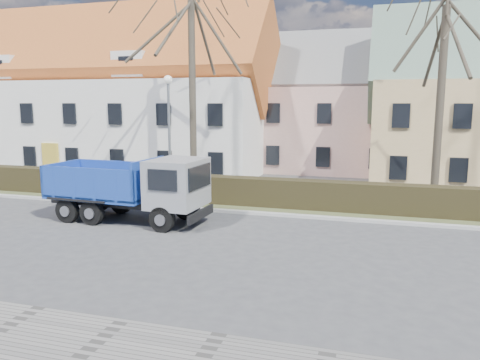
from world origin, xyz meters
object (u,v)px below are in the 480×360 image
(streetlight, at_px, (169,137))
(cart_frame, at_px, (53,196))
(dump_truck, at_px, (123,188))
(parked_car_a, at_px, (177,171))

(streetlight, bearing_deg, cart_frame, -150.65)
(dump_truck, relative_size, parked_car_a, 1.68)
(dump_truck, distance_m, parked_car_a, 9.56)
(dump_truck, bearing_deg, parked_car_a, 103.59)
(streetlight, height_order, parked_car_a, streetlight)
(cart_frame, distance_m, parked_car_a, 7.95)
(dump_truck, bearing_deg, cart_frame, 159.91)
(dump_truck, relative_size, cart_frame, 9.68)
(streetlight, bearing_deg, parked_car_a, 110.03)
(parked_car_a, bearing_deg, cart_frame, 166.65)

